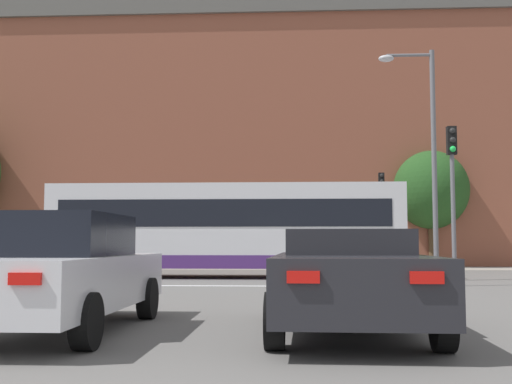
{
  "coord_description": "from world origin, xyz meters",
  "views": [
    {
      "loc": [
        1.01,
        -2.41,
        1.18
      ],
      "look_at": [
        -0.08,
        17.41,
        2.77
      ],
      "focal_mm": 45.0,
      "sensor_mm": 36.0,
      "label": 1
    }
  ],
  "objects_px": {
    "car_roadster_right": "(349,279)",
    "traffic_light_near_right": "(453,179)",
    "car_saloon_left": "(59,272)",
    "bus_crossing_lead": "(227,228)",
    "pedestrian_waiting": "(289,245)",
    "street_lamp_junction": "(425,140)",
    "traffic_light_far_right": "(382,204)"
  },
  "relations": [
    {
      "from": "bus_crossing_lead",
      "to": "traffic_light_far_right",
      "type": "xyz_separation_m",
      "value": [
        6.36,
        7.27,
        1.24
      ]
    },
    {
      "from": "bus_crossing_lead",
      "to": "pedestrian_waiting",
      "type": "xyz_separation_m",
      "value": [
        2.14,
        7.7,
        -0.6
      ]
    },
    {
      "from": "street_lamp_junction",
      "to": "pedestrian_waiting",
      "type": "xyz_separation_m",
      "value": [
        -4.39,
        9.17,
        -3.38
      ]
    },
    {
      "from": "traffic_light_far_right",
      "to": "street_lamp_junction",
      "type": "bearing_deg",
      "value": -88.83
    },
    {
      "from": "car_roadster_right",
      "to": "pedestrian_waiting",
      "type": "xyz_separation_m",
      "value": [
        -0.85,
        21.22,
        0.39
      ]
    },
    {
      "from": "car_saloon_left",
      "to": "traffic_light_far_right",
      "type": "relative_size",
      "value": 1.1
    },
    {
      "from": "traffic_light_far_right",
      "to": "car_roadster_right",
      "type": "bearing_deg",
      "value": -99.18
    },
    {
      "from": "car_saloon_left",
      "to": "bus_crossing_lead",
      "type": "height_order",
      "value": "bus_crossing_lead"
    },
    {
      "from": "traffic_light_far_right",
      "to": "pedestrian_waiting",
      "type": "relative_size",
      "value": 2.37
    },
    {
      "from": "car_roadster_right",
      "to": "traffic_light_near_right",
      "type": "relative_size",
      "value": 1.05
    },
    {
      "from": "traffic_light_near_right",
      "to": "car_roadster_right",
      "type": "bearing_deg",
      "value": -111.56
    },
    {
      "from": "car_saloon_left",
      "to": "traffic_light_near_right",
      "type": "xyz_separation_m",
      "value": [
        7.63,
        9.56,
        2.18
      ]
    },
    {
      "from": "bus_crossing_lead",
      "to": "traffic_light_far_right",
      "type": "relative_size",
      "value": 2.72
    },
    {
      "from": "pedestrian_waiting",
      "to": "street_lamp_junction",
      "type": "bearing_deg",
      "value": -100.71
    },
    {
      "from": "traffic_light_far_right",
      "to": "traffic_light_near_right",
      "type": "xyz_separation_m",
      "value": [
        0.38,
        -11.31,
        0.03
      ]
    },
    {
      "from": "traffic_light_near_right",
      "to": "street_lamp_junction",
      "type": "distance_m",
      "value": 2.99
    },
    {
      "from": "car_saloon_left",
      "to": "pedestrian_waiting",
      "type": "relative_size",
      "value": 2.62
    },
    {
      "from": "car_saloon_left",
      "to": "street_lamp_junction",
      "type": "distance_m",
      "value": 14.7
    },
    {
      "from": "car_saloon_left",
      "to": "pedestrian_waiting",
      "type": "height_order",
      "value": "pedestrian_waiting"
    },
    {
      "from": "traffic_light_far_right",
      "to": "street_lamp_junction",
      "type": "height_order",
      "value": "street_lamp_junction"
    },
    {
      "from": "bus_crossing_lead",
      "to": "traffic_light_near_right",
      "type": "bearing_deg",
      "value": 59.03
    },
    {
      "from": "traffic_light_near_right",
      "to": "car_saloon_left",
      "type": "bearing_deg",
      "value": -128.58
    },
    {
      "from": "traffic_light_near_right",
      "to": "pedestrian_waiting",
      "type": "relative_size",
      "value": 2.41
    },
    {
      "from": "car_saloon_left",
      "to": "traffic_light_near_right",
      "type": "height_order",
      "value": "traffic_light_near_right"
    },
    {
      "from": "car_roadster_right",
      "to": "pedestrian_waiting",
      "type": "distance_m",
      "value": 21.24
    },
    {
      "from": "street_lamp_junction",
      "to": "car_roadster_right",
      "type": "bearing_deg",
      "value": -106.36
    },
    {
      "from": "bus_crossing_lead",
      "to": "traffic_light_near_right",
      "type": "distance_m",
      "value": 7.96
    },
    {
      "from": "car_saloon_left",
      "to": "bus_crossing_lead",
      "type": "bearing_deg",
      "value": 86.4
    },
    {
      "from": "street_lamp_junction",
      "to": "car_saloon_left",
      "type": "bearing_deg",
      "value": -121.45
    },
    {
      "from": "traffic_light_near_right",
      "to": "street_lamp_junction",
      "type": "xyz_separation_m",
      "value": [
        -0.21,
        2.58,
        1.51
      ]
    },
    {
      "from": "car_saloon_left",
      "to": "street_lamp_junction",
      "type": "relative_size",
      "value": 0.65
    },
    {
      "from": "car_roadster_right",
      "to": "street_lamp_junction",
      "type": "xyz_separation_m",
      "value": [
        3.54,
        12.05,
        3.77
      ]
    }
  ]
}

